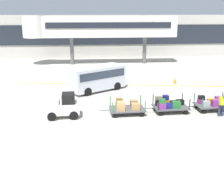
{
  "coord_description": "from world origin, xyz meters",
  "views": [
    {
      "loc": [
        -1.38,
        -15.0,
        6.62
      ],
      "look_at": [
        0.13,
        3.34,
        1.3
      ],
      "focal_mm": 43.59,
      "sensor_mm": 36.0,
      "label": 1
    }
  ],
  "objects_px": {
    "shuttle_van": "(97,76)",
    "baggage_tug": "(63,106)",
    "baggage_cart_middle": "(169,104)",
    "safety_cone_near": "(175,81)",
    "baggage_handler": "(222,104)",
    "baggage_cart_tail": "(212,103)",
    "baggage_cart_lead": "(127,107)"
  },
  "relations": [
    {
      "from": "shuttle_van",
      "to": "baggage_tug",
      "type": "bearing_deg",
      "value": -111.14
    },
    {
      "from": "baggage_cart_middle",
      "to": "safety_cone_near",
      "type": "distance_m",
      "value": 7.95
    },
    {
      "from": "baggage_cart_middle",
      "to": "baggage_handler",
      "type": "height_order",
      "value": "baggage_handler"
    },
    {
      "from": "baggage_cart_tail",
      "to": "baggage_cart_lead",
      "type": "bearing_deg",
      "value": -176.92
    },
    {
      "from": "baggage_tug",
      "to": "baggage_handler",
      "type": "height_order",
      "value": "baggage_tug"
    },
    {
      "from": "baggage_cart_lead",
      "to": "shuttle_van",
      "type": "bearing_deg",
      "value": 106.99
    },
    {
      "from": "shuttle_van",
      "to": "baggage_cart_tail",
      "type": "bearing_deg",
      "value": -35.25
    },
    {
      "from": "baggage_cart_middle",
      "to": "baggage_handler",
      "type": "bearing_deg",
      "value": -18.84
    },
    {
      "from": "baggage_cart_tail",
      "to": "safety_cone_near",
      "type": "bearing_deg",
      "value": 92.95
    },
    {
      "from": "baggage_cart_lead",
      "to": "baggage_cart_middle",
      "type": "bearing_deg",
      "value": 3.27
    },
    {
      "from": "baggage_tug",
      "to": "baggage_cart_middle",
      "type": "relative_size",
      "value": 0.71
    },
    {
      "from": "baggage_tug",
      "to": "shuttle_van",
      "type": "distance_m",
      "value": 6.49
    },
    {
      "from": "baggage_cart_lead",
      "to": "shuttle_van",
      "type": "xyz_separation_m",
      "value": [
        -1.79,
        5.86,
        0.71
      ]
    },
    {
      "from": "baggage_tug",
      "to": "baggage_handler",
      "type": "relative_size",
      "value": 1.38
    },
    {
      "from": "baggage_cart_middle",
      "to": "safety_cone_near",
      "type": "bearing_deg",
      "value": 69.71
    },
    {
      "from": "baggage_cart_middle",
      "to": "safety_cone_near",
      "type": "xyz_separation_m",
      "value": [
        2.76,
        7.45,
        -0.27
      ]
    },
    {
      "from": "safety_cone_near",
      "to": "baggage_tug",
      "type": "bearing_deg",
      "value": -141.45
    },
    {
      "from": "baggage_cart_tail",
      "to": "safety_cone_near",
      "type": "relative_size",
      "value": 5.51
    },
    {
      "from": "baggage_handler",
      "to": "shuttle_van",
      "type": "distance_m",
      "value": 10.4
    },
    {
      "from": "baggage_cart_middle",
      "to": "baggage_cart_tail",
      "type": "relative_size",
      "value": 1.0
    },
    {
      "from": "baggage_cart_tail",
      "to": "shuttle_van",
      "type": "xyz_separation_m",
      "value": [
        -7.83,
        5.53,
        0.74
      ]
    },
    {
      "from": "baggage_cart_lead",
      "to": "baggage_cart_tail",
      "type": "xyz_separation_m",
      "value": [
        6.04,
        0.33,
        -0.03
      ]
    },
    {
      "from": "baggage_tug",
      "to": "baggage_handler",
      "type": "bearing_deg",
      "value": -4.15
    },
    {
      "from": "baggage_cart_lead",
      "to": "baggage_cart_tail",
      "type": "distance_m",
      "value": 6.05
    },
    {
      "from": "baggage_cart_lead",
      "to": "baggage_handler",
      "type": "xyz_separation_m",
      "value": [
        6.09,
        -0.92,
        0.34
      ]
    },
    {
      "from": "shuttle_van",
      "to": "baggage_cart_middle",
      "type": "bearing_deg",
      "value": -50.48
    },
    {
      "from": "safety_cone_near",
      "to": "shuttle_van",
      "type": "bearing_deg",
      "value": -166.7
    },
    {
      "from": "baggage_cart_lead",
      "to": "baggage_cart_tail",
      "type": "relative_size",
      "value": 1.0
    },
    {
      "from": "baggage_cart_middle",
      "to": "baggage_cart_tail",
      "type": "bearing_deg",
      "value": 2.91
    },
    {
      "from": "baggage_cart_tail",
      "to": "safety_cone_near",
      "type": "xyz_separation_m",
      "value": [
        -0.38,
        7.29,
        -0.22
      ]
    },
    {
      "from": "baggage_tug",
      "to": "safety_cone_near",
      "type": "bearing_deg",
      "value": 38.55
    },
    {
      "from": "baggage_tug",
      "to": "shuttle_van",
      "type": "xyz_separation_m",
      "value": [
        2.33,
        6.04,
        0.48
      ]
    }
  ]
}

